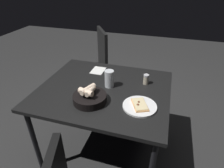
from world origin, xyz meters
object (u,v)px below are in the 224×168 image
pizza_plate (140,106)px  beer_glass (109,80)px  chair_near (95,63)px  bread_basket (89,97)px  pepper_shaker (146,80)px  dining_table (104,94)px

pizza_plate → beer_glass: 0.36m
pizza_plate → chair_near: bearing=-143.1°
bread_basket → chair_near: bearing=-160.1°
pizza_plate → bread_basket: bread_basket is taller
beer_glass → pepper_shaker: bearing=114.2°
beer_glass → pepper_shaker: beer_glass is taller
dining_table → pizza_plate: size_ratio=4.36×
chair_near → pepper_shaker: bearing=48.4°
bread_basket → beer_glass: (-0.25, 0.08, 0.02)m
dining_table → chair_near: size_ratio=1.12×
pizza_plate → chair_near: 1.25m
chair_near → bread_basket: bearing=19.9°
pepper_shaker → dining_table: bearing=-62.0°
dining_table → pepper_shaker: bearing=118.0°
pizza_plate → bread_basket: size_ratio=0.98×
chair_near → pizza_plate: bearing=36.9°
beer_glass → pepper_shaker: (-0.13, 0.29, -0.02)m
pizza_plate → dining_table: bearing=-116.6°
pizza_plate → beer_glass: size_ratio=1.68×
dining_table → bread_basket: (0.21, -0.04, 0.10)m
beer_glass → pepper_shaker: 0.32m
pepper_shaker → chair_near: bearing=-131.6°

